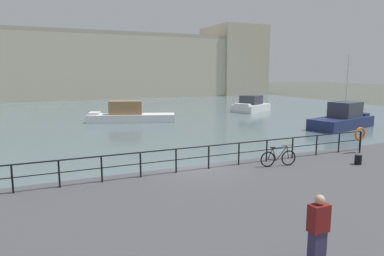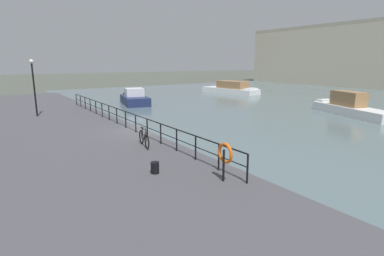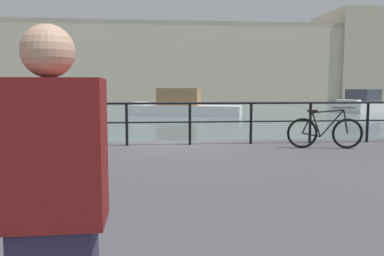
% 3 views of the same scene
% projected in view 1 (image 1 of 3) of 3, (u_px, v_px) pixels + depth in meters
% --- Properties ---
extents(ground_plane, '(240.00, 240.00, 0.00)m').
position_uv_depth(ground_plane, '(194.00, 180.00, 16.28)').
color(ground_plane, '#4C5147').
extents(water_basin, '(80.00, 60.00, 0.01)m').
position_uv_depth(water_basin, '(95.00, 112.00, 43.51)').
color(water_basin, slate).
rests_on(water_basin, ground_plane).
extents(quay_promenade, '(56.00, 13.00, 0.71)m').
position_uv_depth(quay_promenade, '(284.00, 230.00, 10.36)').
color(quay_promenade, '#47474C').
rests_on(quay_promenade, ground_plane).
extents(harbor_building, '(79.74, 13.22, 14.89)m').
position_uv_depth(harbor_building, '(103.00, 66.00, 67.32)').
color(harbor_building, '#C1B79E').
rests_on(harbor_building, ground_plane).
extents(moored_red_daysailer, '(8.84, 4.74, 2.12)m').
position_uv_depth(moored_red_daysailer, '(129.00, 115.00, 34.92)').
color(moored_red_daysailer, white).
rests_on(moored_red_daysailer, water_basin).
extents(moored_blue_motorboat, '(7.34, 4.15, 6.47)m').
position_uv_depth(moored_blue_motorboat, '(343.00, 119.00, 31.12)').
color(moored_blue_motorboat, navy).
rests_on(moored_blue_motorboat, water_basin).
extents(moored_harbor_tender, '(6.07, 5.10, 2.02)m').
position_uv_depth(moored_harbor_tender, '(251.00, 105.00, 44.28)').
color(moored_harbor_tender, white).
rests_on(moored_harbor_tender, water_basin).
extents(quay_railing, '(23.66, 0.07, 1.08)m').
position_uv_depth(quay_railing, '(159.00, 158.00, 14.57)').
color(quay_railing, black).
rests_on(quay_railing, quay_promenade).
extents(parked_bicycle, '(1.75, 0.37, 0.98)m').
position_uv_depth(parked_bicycle, '(278.00, 158.00, 15.99)').
color(parked_bicycle, black).
rests_on(parked_bicycle, quay_promenade).
extents(mooring_bollard, '(0.32, 0.32, 0.44)m').
position_uv_depth(mooring_bollard, '(358.00, 160.00, 16.34)').
color(mooring_bollard, black).
rests_on(mooring_bollard, quay_promenade).
extents(life_ring_stand, '(0.75, 0.16, 1.40)m').
position_uv_depth(life_ring_stand, '(360.00, 135.00, 18.57)').
color(life_ring_stand, black).
rests_on(life_ring_stand, quay_promenade).
extents(standing_person, '(0.44, 0.29, 1.69)m').
position_uv_depth(standing_person, '(318.00, 231.00, 7.64)').
color(standing_person, '#332D4C').
rests_on(standing_person, quay_promenade).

